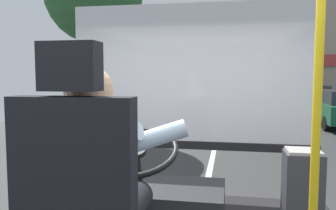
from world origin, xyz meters
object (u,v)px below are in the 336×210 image
at_px(bus_driver, 96,179).
at_px(parked_car_white, 309,98).
at_px(handrail_pole, 317,101).
at_px(fare_box, 302,202).
at_px(steering_console, 150,208).

height_order(bus_driver, parked_car_white, bus_driver).
relative_size(handrail_pole, fare_box, 3.02).
height_order(steering_console, handrail_pole, handrail_pole).
relative_size(steering_console, handrail_pole, 0.50).
distance_m(handrail_pole, fare_box, 0.96).
xyz_separation_m(steering_console, fare_box, (1.07, -0.03, 0.13)).
bearing_deg(steering_console, fare_box, -1.50).
bearing_deg(fare_box, steering_console, 178.50).
relative_size(bus_driver, steering_console, 0.71).
distance_m(bus_driver, handrail_pole, 1.13).
bearing_deg(handrail_pole, steering_console, 147.84).
height_order(bus_driver, fare_box, bus_driver).
distance_m(steering_console, parked_car_white, 17.47).
bearing_deg(bus_driver, steering_console, 90.00).
bearing_deg(parked_car_white, handrail_pole, -102.06).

